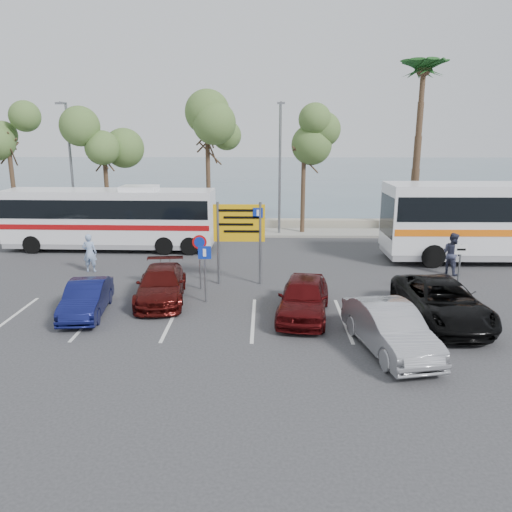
{
  "coord_description": "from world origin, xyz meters",
  "views": [
    {
      "loc": [
        2.11,
        -17.64,
        6.56
      ],
      "look_at": [
        1.72,
        3.0,
        1.31
      ],
      "focal_mm": 35.0,
      "sensor_mm": 36.0,
      "label": 1
    }
  ],
  "objects_px": {
    "car_maroon": "(161,284)",
    "car_red": "(304,297)",
    "pedestrian_near": "(90,253)",
    "pedestrian_far": "(452,254)",
    "street_lamp_left": "(70,162)",
    "car_silver_b": "(390,328)",
    "car_blue": "(86,298)",
    "coach_bus_left": "(110,220)",
    "suv_black": "(442,302)",
    "street_lamp_right": "(280,162)",
    "direction_sign": "(239,229)"
  },
  "relations": [
    {
      "from": "coach_bus_left",
      "to": "car_maroon",
      "type": "bearing_deg",
      "value": -62.06
    },
    {
      "from": "direction_sign",
      "to": "car_silver_b",
      "type": "distance_m",
      "value": 8.47
    },
    {
      "from": "car_maroon",
      "to": "street_lamp_right",
      "type": "bearing_deg",
      "value": 62.18
    },
    {
      "from": "street_lamp_left",
      "to": "car_blue",
      "type": "xyz_separation_m",
      "value": [
        5.63,
        -14.14,
        -3.99
      ]
    },
    {
      "from": "street_lamp_right",
      "to": "car_maroon",
      "type": "relative_size",
      "value": 1.8
    },
    {
      "from": "direction_sign",
      "to": "car_maroon",
      "type": "relative_size",
      "value": 0.81
    },
    {
      "from": "direction_sign",
      "to": "pedestrian_far",
      "type": "bearing_deg",
      "value": 10.02
    },
    {
      "from": "street_lamp_left",
      "to": "street_lamp_right",
      "type": "height_order",
      "value": "same"
    },
    {
      "from": "coach_bus_left",
      "to": "pedestrian_near",
      "type": "height_order",
      "value": "coach_bus_left"
    },
    {
      "from": "coach_bus_left",
      "to": "car_blue",
      "type": "relative_size",
      "value": 3.1
    },
    {
      "from": "suv_black",
      "to": "car_silver_b",
      "type": "height_order",
      "value": "suv_black"
    },
    {
      "from": "direction_sign",
      "to": "suv_black",
      "type": "height_order",
      "value": "direction_sign"
    },
    {
      "from": "direction_sign",
      "to": "car_red",
      "type": "xyz_separation_m",
      "value": [
        2.5,
        -3.87,
        -1.7
      ]
    },
    {
      "from": "suv_black",
      "to": "street_lamp_left",
      "type": "bearing_deg",
      "value": 139.85
    },
    {
      "from": "car_maroon",
      "to": "pedestrian_far",
      "type": "height_order",
      "value": "pedestrian_far"
    },
    {
      "from": "street_lamp_left",
      "to": "suv_black",
      "type": "bearing_deg",
      "value": -38.49
    },
    {
      "from": "street_lamp_left",
      "to": "car_red",
      "type": "distance_m",
      "value": 19.97
    },
    {
      "from": "pedestrian_near",
      "to": "pedestrian_far",
      "type": "height_order",
      "value": "pedestrian_far"
    },
    {
      "from": "car_blue",
      "to": "car_maroon",
      "type": "distance_m",
      "value": 2.89
    },
    {
      "from": "suv_black",
      "to": "car_red",
      "type": "bearing_deg",
      "value": 174.05
    },
    {
      "from": "pedestrian_near",
      "to": "pedestrian_far",
      "type": "bearing_deg",
      "value": 178.67
    },
    {
      "from": "car_maroon",
      "to": "suv_black",
      "type": "xyz_separation_m",
      "value": [
        10.27,
        -2.03,
        0.08
      ]
    },
    {
      "from": "street_lamp_left",
      "to": "car_silver_b",
      "type": "distance_m",
      "value": 23.61
    },
    {
      "from": "coach_bus_left",
      "to": "suv_black",
      "type": "xyz_separation_m",
      "value": [
        14.8,
        -10.57,
        -0.94
      ]
    },
    {
      "from": "car_blue",
      "to": "car_red",
      "type": "height_order",
      "value": "car_red"
    },
    {
      "from": "car_maroon",
      "to": "pedestrian_near",
      "type": "height_order",
      "value": "pedestrian_near"
    },
    {
      "from": "street_lamp_right",
      "to": "suv_black",
      "type": "relative_size",
      "value": 1.54
    },
    {
      "from": "street_lamp_left",
      "to": "pedestrian_near",
      "type": "xyz_separation_m",
      "value": [
        3.83,
        -8.52,
        -3.68
      ]
    },
    {
      "from": "car_silver_b",
      "to": "car_maroon",
      "type": "bearing_deg",
      "value": 138.37
    },
    {
      "from": "suv_black",
      "to": "car_silver_b",
      "type": "relative_size",
      "value": 1.19
    },
    {
      "from": "car_maroon",
      "to": "pedestrian_near",
      "type": "distance_m",
      "value": 5.8
    },
    {
      "from": "street_lamp_right",
      "to": "pedestrian_far",
      "type": "bearing_deg",
      "value": -47.81
    },
    {
      "from": "street_lamp_left",
      "to": "pedestrian_far",
      "type": "relative_size",
      "value": 4.08
    },
    {
      "from": "car_blue",
      "to": "pedestrian_far",
      "type": "bearing_deg",
      "value": 13.52
    },
    {
      "from": "street_lamp_left",
      "to": "car_silver_b",
      "type": "height_order",
      "value": "street_lamp_left"
    },
    {
      "from": "car_blue",
      "to": "car_red",
      "type": "xyz_separation_m",
      "value": [
        7.87,
        -0.06,
        0.11
      ]
    },
    {
      "from": "coach_bus_left",
      "to": "car_blue",
      "type": "xyz_separation_m",
      "value": [
        2.13,
        -10.16,
        -1.05
      ]
    },
    {
      "from": "street_lamp_right",
      "to": "car_blue",
      "type": "bearing_deg",
      "value": -117.53
    },
    {
      "from": "car_blue",
      "to": "street_lamp_left",
      "type": "bearing_deg",
      "value": 105.15
    },
    {
      "from": "pedestrian_far",
      "to": "suv_black",
      "type": "bearing_deg",
      "value": 124.11
    },
    {
      "from": "car_red",
      "to": "pedestrian_near",
      "type": "bearing_deg",
      "value": 158.25
    },
    {
      "from": "car_maroon",
      "to": "car_red",
      "type": "relative_size",
      "value": 1.04
    },
    {
      "from": "car_maroon",
      "to": "car_red",
      "type": "bearing_deg",
      "value": -23.16
    },
    {
      "from": "street_lamp_left",
      "to": "pedestrian_far",
      "type": "bearing_deg",
      "value": -22.46
    },
    {
      "from": "coach_bus_left",
      "to": "suv_black",
      "type": "height_order",
      "value": "coach_bus_left"
    },
    {
      "from": "coach_bus_left",
      "to": "car_red",
      "type": "bearing_deg",
      "value": -45.6
    },
    {
      "from": "street_lamp_right",
      "to": "pedestrian_near",
      "type": "bearing_deg",
      "value": -137.09
    },
    {
      "from": "car_silver_b",
      "to": "street_lamp_left",
      "type": "bearing_deg",
      "value": 121.18
    },
    {
      "from": "car_blue",
      "to": "car_maroon",
      "type": "xyz_separation_m",
      "value": [
        2.4,
        1.61,
        0.03
      ]
    },
    {
      "from": "street_lamp_left",
      "to": "car_blue",
      "type": "height_order",
      "value": "street_lamp_left"
    }
  ]
}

